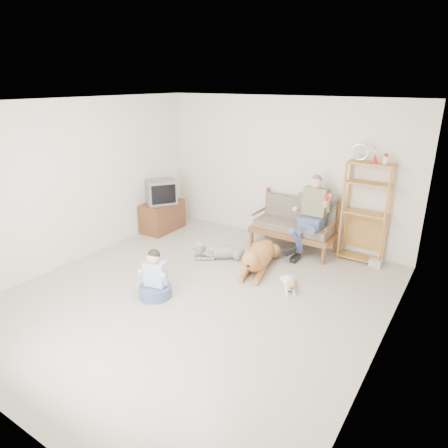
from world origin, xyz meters
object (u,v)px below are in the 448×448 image
Objects in this scene: tv_stand at (162,216)px; golden_retriever at (259,257)px; loveseat at (295,223)px; etagere at (365,212)px.

tv_stand is 2.58m from golden_retriever.
loveseat is 1.66× the size of tv_stand.
loveseat is at bearing 11.83° from tv_stand.
etagere is at bearing 10.25° from tv_stand.
etagere is at bearing 7.96° from loveseat.
etagere is (1.17, 0.15, 0.39)m from loveseat.
etagere reaches higher than tv_stand.
etagere reaches higher than loveseat.
loveseat is 0.95× the size of golden_retriever.
tv_stand is at bearing -168.75° from etagere.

